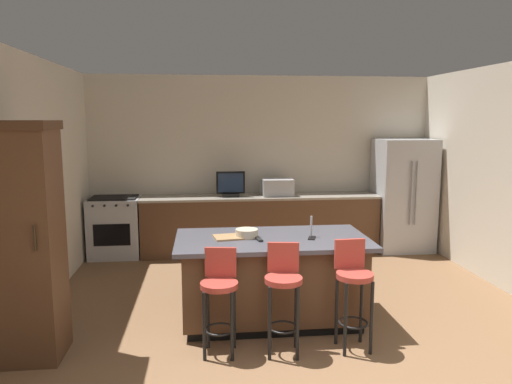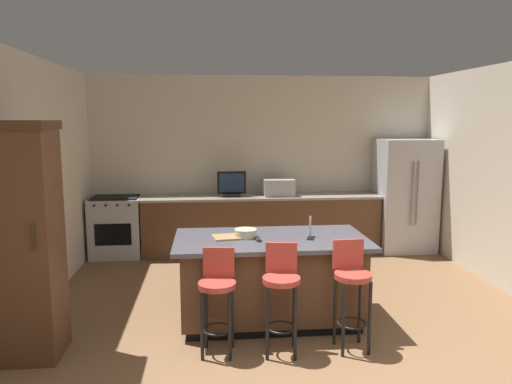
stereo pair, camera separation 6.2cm
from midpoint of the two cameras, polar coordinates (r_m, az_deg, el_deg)
name	(u,v)px [view 1 (the left image)]	position (r m, az deg, el deg)	size (l,w,h in m)	color
wall_back	(261,163)	(7.98, 0.40, 3.44)	(6.02, 0.12, 2.80)	beige
wall_left	(30,186)	(5.79, -25.27, 0.64)	(0.12, 5.36, 2.80)	beige
counter_back	(261,224)	(7.75, 0.30, -3.78)	(3.74, 0.62, 0.92)	brown
kitchen_island	(272,279)	(5.16, 1.52, -10.13)	(1.99, 1.06, 0.90)	black
refrigerator	(403,195)	(8.19, 16.67, -0.33)	(0.88, 0.77, 1.80)	#B7BABF
range_oven	(115,227)	(7.83, -16.42, -3.96)	(0.77, 0.63, 0.94)	#B7BABF
cabinet_tower	(27,238)	(4.69, -25.64, -4.86)	(0.56, 0.57, 2.11)	brown
microwave	(278,187)	(7.68, 2.31, 0.57)	(0.48, 0.36, 0.26)	#B7BABF
tv_monitor	(231,185)	(7.55, -3.24, 0.82)	(0.44, 0.16, 0.40)	black
sink_faucet_back	(261,187)	(7.75, 0.37, 0.56)	(0.02, 0.02, 0.24)	#B2B2B7
sink_faucet_island	(311,226)	(5.08, 6.15, -4.03)	(0.02, 0.02, 0.22)	#B2B2B7
bar_stool_left	(220,292)	(4.47, -4.70, -11.67)	(0.34, 0.36, 0.96)	#B23D33
bar_stool_center	(283,288)	(4.46, 2.82, -11.25)	(0.34, 0.36, 1.00)	#B23D33
bar_stool_right	(353,284)	(4.62, 10.96, -10.61)	(0.34, 0.35, 1.01)	#B23D33
fruit_bowl	(247,233)	(5.05, -1.45, -4.86)	(0.23, 0.23, 0.09)	beige
cell_phone	(312,238)	(5.04, 6.23, -5.39)	(0.07, 0.15, 0.01)	black
tv_remote	(259,239)	(4.94, -0.04, -5.56)	(0.04, 0.17, 0.02)	black
cutting_board	(232,237)	(5.04, -3.14, -5.28)	(0.37, 0.26, 0.02)	#A87F51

